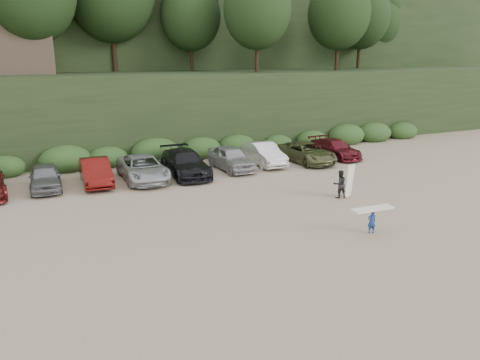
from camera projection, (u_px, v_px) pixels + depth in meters
name	position (u px, v px, depth m)	size (l,w,h in m)	color
ground	(286.00, 220.00, 21.95)	(120.00, 120.00, 0.00)	tan
hillside_backdrop	(117.00, 18.00, 50.33)	(90.00, 41.50, 28.00)	black
parked_cars	(109.00, 171.00, 27.90)	(34.32, 6.62, 1.63)	silver
child_surfer	(372.00, 216.00, 20.10)	(1.94, 0.61, 1.15)	navy
adult_surfer	(341.00, 184.00, 25.08)	(1.24, 0.69, 1.80)	black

